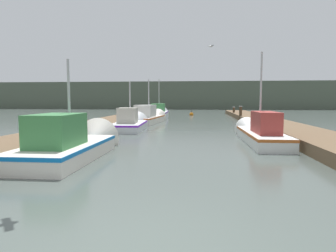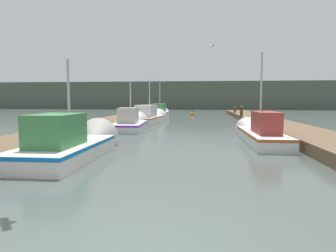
% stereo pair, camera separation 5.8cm
% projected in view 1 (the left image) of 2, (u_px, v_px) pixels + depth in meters
% --- Properties ---
extents(ground_plane, '(200.00, 200.00, 0.00)m').
position_uv_depth(ground_plane, '(138.00, 251.00, 3.62)').
color(ground_plane, '#47514C').
extents(dock_left, '(2.50, 40.00, 0.43)m').
position_uv_depth(dock_left, '(104.00, 124.00, 20.01)').
color(dock_left, brown).
rests_on(dock_left, ground_plane).
extents(dock_right, '(2.50, 40.00, 0.43)m').
position_uv_depth(dock_right, '(274.00, 125.00, 18.91)').
color(dock_right, brown).
rests_on(dock_right, ground_plane).
extents(distant_shore_ridge, '(120.00, 16.00, 5.11)m').
position_uv_depth(distant_shore_ridge, '(195.00, 96.00, 62.07)').
color(distant_shore_ridge, '#4C5647').
rests_on(distant_shore_ridge, ground_plane).
extents(fishing_boat_0, '(1.81, 5.19, 3.65)m').
position_uv_depth(fishing_boat_0, '(73.00, 143.00, 9.58)').
color(fishing_boat_0, silver).
rests_on(fishing_boat_0, ground_plane).
extents(fishing_boat_1, '(1.40, 6.26, 4.22)m').
position_uv_depth(fishing_boat_1, '(259.00, 132.00, 13.13)').
color(fishing_boat_1, silver).
rests_on(fishing_boat_1, ground_plane).
extents(fishing_boat_2, '(1.89, 5.16, 3.44)m').
position_uv_depth(fishing_boat_2, '(131.00, 123.00, 18.44)').
color(fishing_boat_2, silver).
rests_on(fishing_boat_2, ground_plane).
extents(fishing_boat_3, '(2.09, 6.26, 3.87)m').
position_uv_depth(fishing_boat_3, '(149.00, 117.00, 23.58)').
color(fishing_boat_3, silver).
rests_on(fishing_boat_3, ground_plane).
extents(fishing_boat_4, '(1.80, 5.33, 4.20)m').
position_uv_depth(fishing_boat_4, '(159.00, 113.00, 29.32)').
color(fishing_boat_4, silver).
rests_on(fishing_boat_4, ground_plane).
extents(mooring_piling_0, '(0.29, 0.29, 1.26)m').
position_uv_depth(mooring_piling_0, '(241.00, 113.00, 25.61)').
color(mooring_piling_0, '#473523').
rests_on(mooring_piling_0, ground_plane).
extents(mooring_piling_1, '(0.29, 0.29, 1.05)m').
position_uv_depth(mooring_piling_1, '(123.00, 118.00, 20.42)').
color(mooring_piling_1, '#473523').
rests_on(mooring_piling_1, ground_plane).
extents(mooring_piling_2, '(0.26, 0.26, 1.04)m').
position_uv_depth(mooring_piling_2, '(234.00, 112.00, 31.72)').
color(mooring_piling_2, '#473523').
rests_on(mooring_piling_2, ground_plane).
extents(mooring_piling_3, '(0.35, 0.35, 1.24)m').
position_uv_depth(mooring_piling_3, '(277.00, 127.00, 13.25)').
color(mooring_piling_3, '#473523').
rests_on(mooring_piling_3, ground_plane).
extents(channel_buoy, '(0.46, 0.46, 0.96)m').
position_uv_depth(channel_buoy, '(191.00, 114.00, 34.02)').
color(channel_buoy, '#BF6513').
rests_on(channel_buoy, ground_plane).
extents(seagull_1, '(0.44, 0.50, 0.12)m').
position_uv_depth(seagull_1, '(211.00, 46.00, 19.99)').
color(seagull_1, white).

